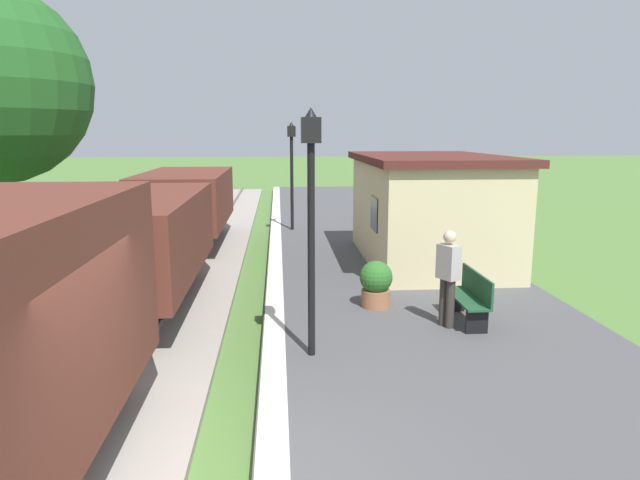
% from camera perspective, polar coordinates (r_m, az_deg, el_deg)
% --- Properties ---
extents(platform_slab, '(6.00, 60.00, 0.25)m').
position_cam_1_polar(platform_slab, '(6.61, 22.23, -21.70)').
color(platform_slab, '#4C4C4F').
rests_on(platform_slab, ground).
extents(freight_train, '(2.50, 19.40, 2.72)m').
position_cam_1_polar(freight_train, '(11.21, -19.20, -0.46)').
color(freight_train, brown).
rests_on(freight_train, rail_near).
extents(station_hut, '(3.50, 5.80, 2.78)m').
position_cam_1_polar(station_hut, '(14.88, 10.96, 3.20)').
color(station_hut, beige).
rests_on(station_hut, platform_slab).
extents(bench_near_hut, '(0.42, 1.50, 0.91)m').
position_cam_1_polar(bench_near_hut, '(10.38, 15.01, -5.57)').
color(bench_near_hut, '#1E4C2D').
rests_on(bench_near_hut, platform_slab).
extents(person_waiting, '(0.39, 0.45, 1.71)m').
position_cam_1_polar(person_waiting, '(9.92, 12.92, -3.47)').
color(person_waiting, '#38332D').
rests_on(person_waiting, platform_slab).
extents(potted_planter, '(0.64, 0.64, 0.92)m').
position_cam_1_polar(potted_planter, '(10.93, 5.72, -4.40)').
color(potted_planter, '#9E6642').
rests_on(potted_planter, platform_slab).
extents(lamp_post_near, '(0.28, 0.28, 3.70)m').
position_cam_1_polar(lamp_post_near, '(8.13, -0.91, 5.28)').
color(lamp_post_near, black).
rests_on(lamp_post_near, platform_slab).
extents(lamp_post_far, '(0.28, 0.28, 3.70)m').
position_cam_1_polar(lamp_post_far, '(19.36, -2.91, 8.54)').
color(lamp_post_far, black).
rests_on(lamp_post_far, platform_slab).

